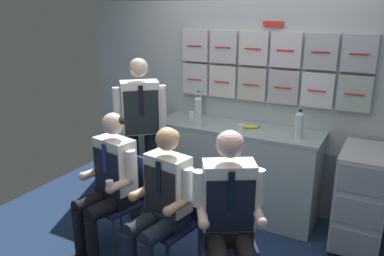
{
  "coord_description": "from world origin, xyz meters",
  "views": [
    {
      "loc": [
        1.22,
        -2.4,
        2.06
      ],
      "look_at": [
        -0.19,
        0.27,
        1.13
      ],
      "focal_mm": 36.03,
      "sensor_mm": 36.0,
      "label": 1
    }
  ],
  "objects_px": {
    "folding_chair_near_trolley": "(226,224)",
    "water_bottle_clear": "(198,111)",
    "folding_chair_left": "(124,190)",
    "paper_cup_tan": "(241,128)",
    "service_trolley": "(361,197)",
    "crew_member_left": "(108,179)",
    "folding_chair_right": "(175,210)",
    "crew_member_standing": "(141,126)",
    "crew_member_right": "(161,201)",
    "snack_banana": "(250,127)",
    "crew_member_near_trolley": "(230,213)"
  },
  "relations": [
    {
      "from": "folding_chair_near_trolley",
      "to": "water_bottle_clear",
      "type": "relative_size",
      "value": 2.66
    },
    {
      "from": "folding_chair_left",
      "to": "paper_cup_tan",
      "type": "relative_size",
      "value": 10.87
    },
    {
      "from": "service_trolley",
      "to": "folding_chair_near_trolley",
      "type": "relative_size",
      "value": 1.08
    },
    {
      "from": "crew_member_left",
      "to": "folding_chair_left",
      "type": "bearing_deg",
      "value": 77.52
    },
    {
      "from": "folding_chair_left",
      "to": "crew_member_left",
      "type": "distance_m",
      "value": 0.23
    },
    {
      "from": "crew_member_left",
      "to": "paper_cup_tan",
      "type": "distance_m",
      "value": 1.33
    },
    {
      "from": "folding_chair_near_trolley",
      "to": "paper_cup_tan",
      "type": "height_order",
      "value": "paper_cup_tan"
    },
    {
      "from": "folding_chair_left",
      "to": "folding_chair_near_trolley",
      "type": "relative_size",
      "value": 1.0
    },
    {
      "from": "folding_chair_left",
      "to": "folding_chair_near_trolley",
      "type": "bearing_deg",
      "value": -5.35
    },
    {
      "from": "folding_chair_right",
      "to": "crew_member_standing",
      "type": "distance_m",
      "value": 1.06
    },
    {
      "from": "folding_chair_right",
      "to": "crew_member_right",
      "type": "height_order",
      "value": "crew_member_right"
    },
    {
      "from": "folding_chair_left",
      "to": "paper_cup_tan",
      "type": "bearing_deg",
      "value": 50.0
    },
    {
      "from": "crew_member_standing",
      "to": "paper_cup_tan",
      "type": "height_order",
      "value": "crew_member_standing"
    },
    {
      "from": "crew_member_standing",
      "to": "paper_cup_tan",
      "type": "xyz_separation_m",
      "value": [
        0.91,
        0.36,
        0.02
      ]
    },
    {
      "from": "folding_chair_near_trolley",
      "to": "snack_banana",
      "type": "bearing_deg",
      "value": 101.66
    },
    {
      "from": "crew_member_near_trolley",
      "to": "water_bottle_clear",
      "type": "xyz_separation_m",
      "value": [
        -0.82,
        1.12,
        0.37
      ]
    },
    {
      "from": "service_trolley",
      "to": "folding_chair_near_trolley",
      "type": "xyz_separation_m",
      "value": [
        -0.85,
        -1.02,
        0.03
      ]
    },
    {
      "from": "service_trolley",
      "to": "folding_chair_right",
      "type": "relative_size",
      "value": 1.08
    },
    {
      "from": "folding_chair_left",
      "to": "folding_chair_right",
      "type": "distance_m",
      "value": 0.58
    },
    {
      "from": "crew_member_standing",
      "to": "paper_cup_tan",
      "type": "distance_m",
      "value": 0.98
    },
    {
      "from": "folding_chair_right",
      "to": "crew_member_near_trolley",
      "type": "relative_size",
      "value": 0.66
    },
    {
      "from": "folding_chair_left",
      "to": "crew_member_near_trolley",
      "type": "distance_m",
      "value": 1.14
    },
    {
      "from": "paper_cup_tan",
      "to": "snack_banana",
      "type": "relative_size",
      "value": 0.45
    },
    {
      "from": "snack_banana",
      "to": "crew_member_standing",
      "type": "bearing_deg",
      "value": -152.11
    },
    {
      "from": "service_trolley",
      "to": "water_bottle_clear",
      "type": "bearing_deg",
      "value": -178.66
    },
    {
      "from": "crew_member_near_trolley",
      "to": "snack_banana",
      "type": "distance_m",
      "value": 1.33
    },
    {
      "from": "folding_chair_right",
      "to": "crew_member_standing",
      "type": "relative_size",
      "value": 0.52
    },
    {
      "from": "paper_cup_tan",
      "to": "snack_banana",
      "type": "bearing_deg",
      "value": 73.67
    },
    {
      "from": "crew_member_left",
      "to": "snack_banana",
      "type": "distance_m",
      "value": 1.47
    },
    {
      "from": "crew_member_right",
      "to": "folding_chair_near_trolley",
      "type": "relative_size",
      "value": 1.45
    },
    {
      "from": "crew_member_standing",
      "to": "crew_member_left",
      "type": "bearing_deg",
      "value": -78.71
    },
    {
      "from": "folding_chair_right",
      "to": "crew_member_near_trolley",
      "type": "xyz_separation_m",
      "value": [
        0.52,
        -0.14,
        0.19
      ]
    },
    {
      "from": "folding_chair_near_trolley",
      "to": "folding_chair_right",
      "type": "bearing_deg",
      "value": 179.24
    },
    {
      "from": "crew_member_left",
      "to": "crew_member_near_trolley",
      "type": "xyz_separation_m",
      "value": [
        1.14,
        -0.07,
        0.02
      ]
    },
    {
      "from": "crew_member_right",
      "to": "paper_cup_tan",
      "type": "relative_size",
      "value": 15.81
    },
    {
      "from": "folding_chair_left",
      "to": "crew_member_standing",
      "type": "distance_m",
      "value": 0.7
    },
    {
      "from": "crew_member_near_trolley",
      "to": "paper_cup_tan",
      "type": "xyz_separation_m",
      "value": [
        -0.36,
        1.12,
        0.26
      ]
    },
    {
      "from": "crew_member_left",
      "to": "crew_member_right",
      "type": "relative_size",
      "value": 1.01
    },
    {
      "from": "crew_member_right",
      "to": "snack_banana",
      "type": "relative_size",
      "value": 7.18
    },
    {
      "from": "crew_member_right",
      "to": "snack_banana",
      "type": "xyz_separation_m",
      "value": [
        0.24,
        1.28,
        0.27
      ]
    },
    {
      "from": "crew_member_near_trolley",
      "to": "crew_member_standing",
      "type": "bearing_deg",
      "value": 149.17
    },
    {
      "from": "crew_member_left",
      "to": "crew_member_near_trolley",
      "type": "height_order",
      "value": "crew_member_near_trolley"
    },
    {
      "from": "crew_member_right",
      "to": "crew_member_standing",
      "type": "distance_m",
      "value": 1.09
    },
    {
      "from": "water_bottle_clear",
      "to": "snack_banana",
      "type": "relative_size",
      "value": 1.86
    },
    {
      "from": "folding_chair_left",
      "to": "snack_banana",
      "type": "relative_size",
      "value": 4.94
    },
    {
      "from": "folding_chair_left",
      "to": "crew_member_standing",
      "type": "xyz_separation_m",
      "value": [
        -0.17,
        0.53,
        0.43
      ]
    },
    {
      "from": "folding_chair_left",
      "to": "crew_member_near_trolley",
      "type": "relative_size",
      "value": 0.66
    },
    {
      "from": "water_bottle_clear",
      "to": "service_trolley",
      "type": "bearing_deg",
      "value": 1.34
    },
    {
      "from": "crew_member_standing",
      "to": "folding_chair_left",
      "type": "bearing_deg",
      "value": -71.96
    },
    {
      "from": "folding_chair_left",
      "to": "water_bottle_clear",
      "type": "height_order",
      "value": "water_bottle_clear"
    }
  ]
}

